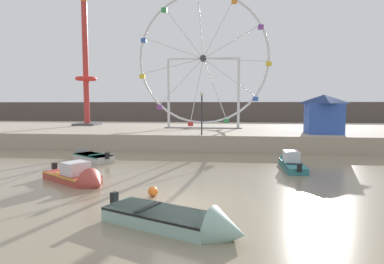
% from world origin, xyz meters
% --- Properties ---
extents(ground_plane, '(240.00, 240.00, 0.00)m').
position_xyz_m(ground_plane, '(0.00, 0.00, 0.00)').
color(ground_plane, gray).
extents(quay_promenade, '(110.00, 20.73, 1.39)m').
position_xyz_m(quay_promenade, '(0.00, 24.64, 0.69)').
color(quay_promenade, tan).
rests_on(quay_promenade, ground_plane).
extents(distant_town_skyline, '(140.00, 3.00, 4.40)m').
position_xyz_m(distant_town_skyline, '(0.00, 43.02, 2.20)').
color(distant_town_skyline, '#564C47').
rests_on(distant_town_skyline, ground_plane).
extents(motorboat_faded_red, '(4.44, 3.62, 1.55)m').
position_xyz_m(motorboat_faded_red, '(-5.64, 2.81, 0.30)').
color(motorboat_faded_red, '#B24238').
rests_on(motorboat_faded_red, ground_plane).
extents(motorboat_seafoam, '(5.12, 3.30, 1.42)m').
position_xyz_m(motorboat_seafoam, '(0.51, -2.67, 0.26)').
color(motorboat_seafoam, '#93BCAD').
rests_on(motorboat_seafoam, ground_plane).
extents(motorboat_teal_painted, '(1.19, 5.22, 1.40)m').
position_xyz_m(motorboat_teal_painted, '(5.83, 8.73, 0.30)').
color(motorboat_teal_painted, teal).
rests_on(motorboat_teal_painted, ground_plane).
extents(motorboat_pale_grey, '(4.16, 3.50, 1.32)m').
position_xyz_m(motorboat_pale_grey, '(-8.35, 9.63, 0.25)').
color(motorboat_pale_grey, silver).
rests_on(motorboat_pale_grey, ground_plane).
extents(ferris_wheel_white_frame, '(14.36, 1.20, 14.69)m').
position_xyz_m(ferris_wheel_white_frame, '(-1.03, 22.90, 8.77)').
color(ferris_wheel_white_frame, silver).
rests_on(ferris_wheel_white_frame, quay_promenade).
extents(drop_tower_red_tower, '(2.80, 2.80, 15.98)m').
position_xyz_m(drop_tower_red_tower, '(-16.04, 26.42, 7.95)').
color(drop_tower_red_tower, '#BC332D').
rests_on(drop_tower_red_tower, quay_promenade).
extents(carnival_booth_blue_tent, '(3.54, 3.82, 3.50)m').
position_xyz_m(carnival_booth_blue_tent, '(10.31, 17.79, 3.21)').
color(carnival_booth_blue_tent, '#3356B7').
rests_on(carnival_booth_blue_tent, quay_promenade).
extents(promenade_lamp_near, '(0.32, 0.32, 3.70)m').
position_xyz_m(promenade_lamp_near, '(-0.49, 15.04, 3.82)').
color(promenade_lamp_near, '#2D2D33').
rests_on(promenade_lamp_near, quay_promenade).
extents(mooring_buoy_orange, '(0.44, 0.44, 0.44)m').
position_xyz_m(mooring_buoy_orange, '(-1.40, 0.94, 0.22)').
color(mooring_buoy_orange, orange).
rests_on(mooring_buoy_orange, ground_plane).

